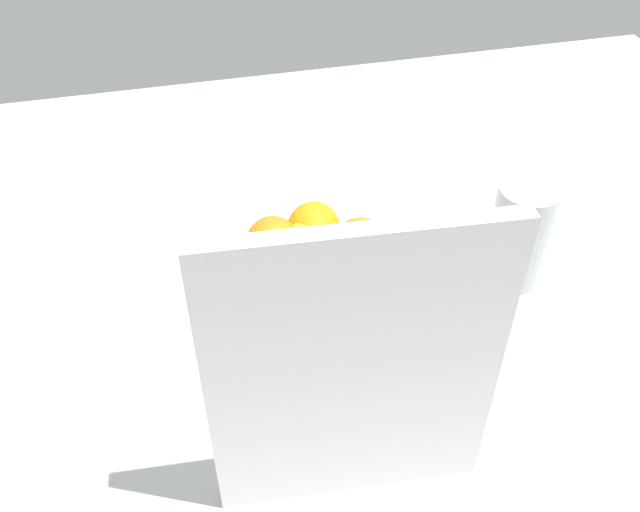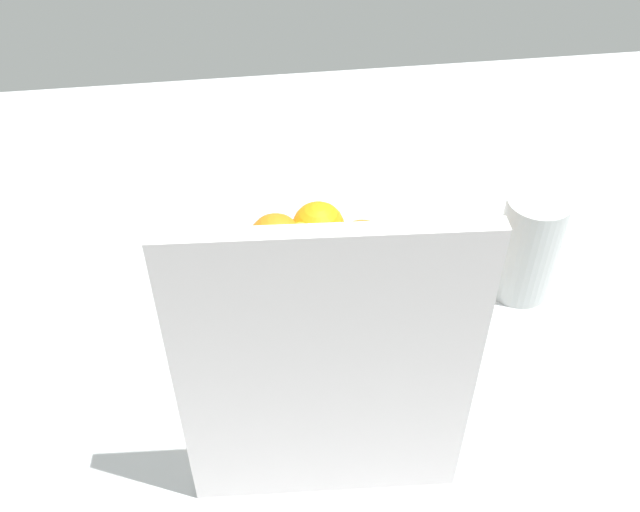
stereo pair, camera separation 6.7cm
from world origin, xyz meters
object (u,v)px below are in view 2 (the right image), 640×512
Objects in this scene: orange_front_left at (363,247)px; thermos_tumbler at (528,247)px; orange_front_right at (318,228)px; orange_center at (276,240)px; orange_back_left at (295,280)px; orange_back_right at (343,276)px; cutting_board at (327,380)px; banana_bunch at (298,256)px; fruit_bowl at (320,294)px.

thermos_tumbler reaches higher than orange_front_left.
orange_front_right is 28.66cm from thermos_tumbler.
orange_center and orange_back_left have the same top height.
orange_back_right is (3.51, 5.29, 0.00)cm from orange_front_left.
orange_back_right is 24.93cm from cutting_board.
cutting_board reaches higher than banana_bunch.
cutting_board is at bearing 91.48° from orange_back_left.
orange_center is 34.27cm from thermos_tumbler.
orange_back_left is (9.53, 5.22, 0.00)cm from orange_front_left.
thermos_tumbler is at bearing 172.94° from orange_center.
thermos_tumbler is (-22.70, 1.24, -1.68)cm from orange_front_left.
orange_center is (6.01, 1.82, 0.00)cm from orange_front_right.
orange_front_left is 1.00× the size of orange_back_right.
fruit_bowl is 8.43cm from orange_back_left.
orange_back_left is at bearing -84.25° from cutting_board.
banana_bunch is at bearing -86.43° from cutting_board.
orange_center reaches higher than banana_bunch.
orange_back_right is at bearing 133.37° from banana_bunch.
orange_center is at bearing -81.43° from cutting_board.
orange_center is at bearing 16.89° from orange_front_right.
orange_center is 0.41× the size of banana_bunch.
orange_back_right is 26.57cm from thermos_tumbler.
fruit_bowl is 6.77cm from banana_bunch.
orange_front_right is at bearing -113.07° from orange_back_left.
banana_bunch is at bearing -46.63° from orange_back_right.
orange_front_left is at bearing -3.14° from thermos_tumbler.
orange_front_right reaches higher than banana_bunch.
orange_front_right is 0.47× the size of thermos_tumbler.
orange_back_right is at bearing 121.58° from fruit_bowl.
orange_front_left is 22.79cm from thermos_tumbler.
fruit_bowl is at bearing -133.70° from orange_back_left.
orange_front_left is at bearing 165.27° from orange_center.
orange_front_left is 10.87cm from orange_back_left.
orange_front_left is 1.00× the size of orange_back_left.
orange_back_left is at bearing 28.69° from orange_front_left.
orange_back_right is 0.20× the size of cutting_board.
cutting_board is (8.94, 28.09, 8.50)cm from orange_front_left.
orange_front_right is at bearing -42.25° from orange_front_left.
cutting_board is at bearing 76.60° from orange_back_right.
fruit_bowl is 9.56cm from orange_center.
cutting_board is at bearing 83.48° from fruit_bowl.
thermos_tumbler is at bearing -179.67° from fruit_bowl.
orange_back_left is (-1.74, 8.18, 0.00)cm from orange_center.
orange_back_left is 32.52cm from thermos_tumbler.
orange_front_left reaches higher than banana_bunch.
orange_center is (11.28, -2.96, 0.00)cm from orange_front_left.
thermos_tumbler is at bearing 167.83° from orange_front_right.
orange_front_right is 10.88cm from orange_back_left.
cutting_board reaches higher than orange_front_left.
orange_center is at bearing -46.94° from banana_bunch.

